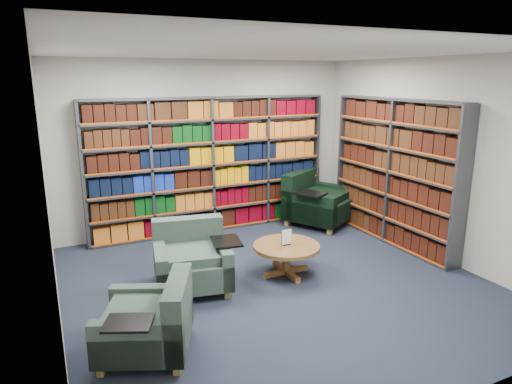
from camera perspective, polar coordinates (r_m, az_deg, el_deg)
name	(u,v)px	position (r m, az deg, el deg)	size (l,w,h in m)	color
room_shell	(278,175)	(5.41, 2.72, 2.17)	(5.02, 5.02, 2.82)	#191E2E
bookshelf_back	(211,166)	(7.57, -5.65, 3.30)	(4.00, 0.28, 2.20)	#47494F
bookshelf_right	(394,173)	(7.29, 16.89, 2.31)	(0.28, 2.50, 2.20)	#47494F
chair_teal_left	(191,261)	(5.74, -8.10, -8.51)	(1.12, 1.03, 0.80)	#022A3A
chair_green_right	(315,203)	(8.10, 7.33, -1.37)	(1.35, 1.35, 0.90)	black
chair_teal_front	(153,324)	(4.51, -12.70, -15.83)	(1.06, 1.08, 0.73)	#022A3A
coffee_table	(286,251)	(5.99, 3.81, -7.35)	(0.87, 0.87, 0.61)	brown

